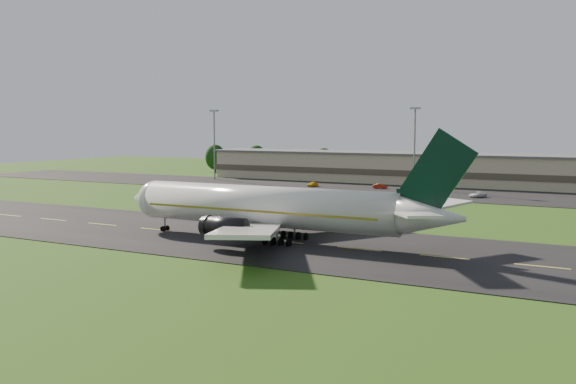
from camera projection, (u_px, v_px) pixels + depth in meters
The scene contains 11 objects.
ground at pixel (216, 236), 92.42m from camera, with size 360.00×360.00×0.00m, color #1F4A12.
taxiway at pixel (216, 236), 92.42m from camera, with size 220.00×30.00×0.10m, color black.
apron at pixel (384, 191), 155.72m from camera, with size 260.00×30.00×0.10m, color black.
airliner at pixel (272, 208), 87.67m from camera, with size 51.25×42.18×15.57m.
terminal at pixel (437, 169), 173.60m from camera, with size 145.00×16.00×8.40m.
light_mast_west at pixel (214, 136), 187.01m from camera, with size 2.40×1.20×20.35m.
light_mast_centre at pixel (415, 138), 159.12m from camera, with size 2.40×1.20×20.35m.
tree_line at pixel (539, 167), 170.19m from camera, with size 193.36×9.65×10.19m.
service_vehicle_a at pixel (313, 184), 165.93m from camera, with size 1.46×3.63×1.24m, color #E7B30D.
service_vehicle_b at pixel (380, 186), 160.37m from camera, with size 1.26×3.62×1.19m, color #9C1C0A.
service_vehicle_c at pixel (478, 195), 141.15m from camera, with size 2.01×4.36×1.21m, color white.
Camera 1 is at (51.80, -75.85, 15.88)m, focal length 40.00 mm.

